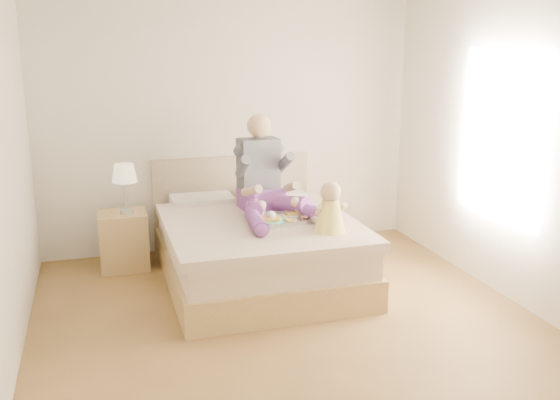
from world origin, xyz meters
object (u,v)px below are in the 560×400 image
object	(u,v)px
tray	(281,218)
adult	(266,183)
nightstand	(124,240)
baby	(330,211)
bed	(255,245)

from	to	relation	value
tray	adult	bearing A→B (deg)	86.68
nightstand	baby	bearing A→B (deg)	-36.82
nightstand	tray	world-z (taller)	tray
tray	baby	distance (m)	0.54
nightstand	bed	bearing A→B (deg)	-26.57
nightstand	baby	size ratio (longest dim) A/B	1.30
tray	baby	bearing A→B (deg)	-63.12
bed	nightstand	size ratio (longest dim) A/B	3.84
adult	tray	xyz separation A→B (m)	(0.04, -0.37, -0.24)
adult	bed	bearing A→B (deg)	-148.81
baby	bed	bearing A→B (deg)	125.24
bed	baby	size ratio (longest dim) A/B	4.98
adult	tray	bearing A→B (deg)	-89.87
bed	baby	xyz separation A→B (m)	(0.49, -0.67, 0.47)
nightstand	adult	world-z (taller)	adult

